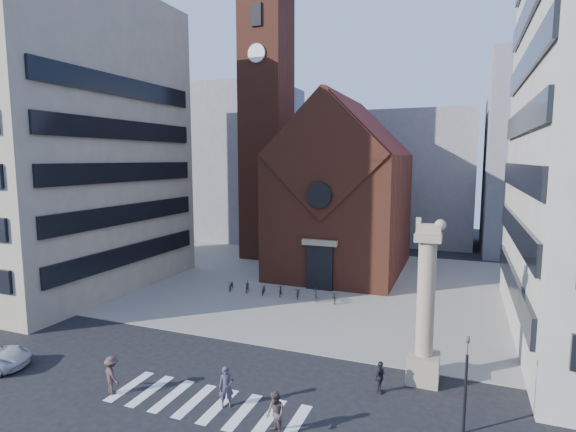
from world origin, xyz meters
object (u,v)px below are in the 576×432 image
object	(u,v)px
pedestrian_0	(226,387)
scooter_0	(231,285)
traffic_light	(466,382)
pedestrian_1	(275,414)
lion_column	(425,318)
pedestrian_2	(380,377)

from	to	relation	value
pedestrian_0	scooter_0	xyz separation A→B (m)	(-8.83, 16.77, -0.50)
traffic_light	pedestrian_1	world-z (taller)	traffic_light
lion_column	pedestrian_1	size ratio (longest dim) A/B	4.58
pedestrian_0	scooter_0	distance (m)	18.96
traffic_light	pedestrian_0	size ratio (longest dim) A/B	2.20
scooter_0	traffic_light	bearing A→B (deg)	-55.59
pedestrian_0	pedestrian_2	distance (m)	7.59
pedestrian_0	scooter_0	bearing A→B (deg)	86.73
pedestrian_0	scooter_0	size ratio (longest dim) A/B	1.20
pedestrian_2	pedestrian_1	bearing A→B (deg)	160.25
lion_column	scooter_0	xyz separation A→B (m)	(-17.26, 10.90, -2.98)
traffic_light	pedestrian_2	size ratio (longest dim) A/B	2.62
lion_column	scooter_0	bearing A→B (deg)	147.73
traffic_light	pedestrian_2	xyz separation A→B (m)	(-3.91, 2.03, -1.47)
lion_column	pedestrian_1	world-z (taller)	lion_column
lion_column	pedestrian_1	distance (m)	9.25
traffic_light	pedestrian_1	size ratio (longest dim) A/B	2.27
traffic_light	pedestrian_2	world-z (taller)	traffic_light
lion_column	scooter_0	size ratio (longest dim) A/B	5.34
pedestrian_2	lion_column	bearing A→B (deg)	-29.42
lion_column	pedestrian_0	distance (m)	10.57
lion_column	traffic_light	xyz separation A→B (m)	(1.99, -4.00, -1.17)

